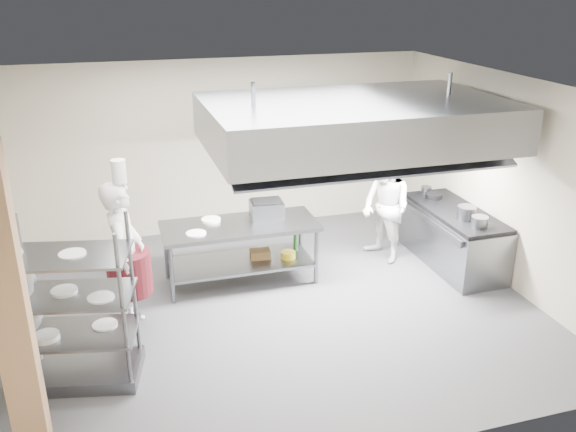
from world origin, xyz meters
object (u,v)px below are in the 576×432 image
object	(u,v)px
pass_rack	(74,304)
chef_plating	(23,313)
griddle	(267,209)
chef_head	(125,257)
cooking_range	(453,239)
island	(240,253)
chef_line	(386,208)
stockpot	(467,212)

from	to	relation	value
pass_rack	chef_plating	world-z (taller)	pass_rack
pass_rack	griddle	world-z (taller)	pass_rack
chef_head	griddle	world-z (taller)	chef_head
cooking_range	chef_plating	xyz separation A→B (m)	(-6.08, -1.24, 0.40)
island	cooking_range	size ratio (longest dim) A/B	1.12
island	chef_head	xyz separation A→B (m)	(-1.64, -0.83, 0.53)
island	griddle	distance (m)	0.75
chef_head	chef_plating	world-z (taller)	chef_head
island	chef_line	size ratio (longest dim) A/B	1.28
chef_line	chef_plating	world-z (taller)	chef_line
island	chef_plating	world-z (taller)	chef_plating
island	pass_rack	distance (m)	2.90
stockpot	chef_head	bearing A→B (deg)	-178.73
cooking_range	griddle	bearing A→B (deg)	169.15
cooking_range	chef_plating	distance (m)	6.22
pass_rack	stockpot	distance (m)	5.59
chef_plating	stockpot	distance (m)	6.10
cooking_range	chef_plating	bearing A→B (deg)	-168.47
cooking_range	griddle	size ratio (longest dim) A/B	4.17
cooking_range	stockpot	distance (m)	0.68
island	griddle	xyz separation A→B (m)	(0.45, 0.18, 0.57)
island	pass_rack	bearing A→B (deg)	-140.26
island	chef_head	bearing A→B (deg)	-152.52
chef_line	stockpot	distance (m)	1.23
island	chef_line	world-z (taller)	chef_line
cooking_range	griddle	xyz separation A→B (m)	(-2.86, 0.55, 0.61)
griddle	island	bearing A→B (deg)	-154.72
griddle	stockpot	size ratio (longest dim) A/B	1.75
cooking_range	griddle	world-z (taller)	griddle
chef_plating	cooking_range	bearing A→B (deg)	113.78
island	griddle	bearing A→B (deg)	21.89
cooking_range	chef_line	size ratio (longest dim) A/B	1.14
chef_line	island	bearing A→B (deg)	-103.46
pass_rack	chef_plating	distance (m)	0.60
chef_head	chef_line	bearing A→B (deg)	-66.19
pass_rack	chef_line	xyz separation A→B (m)	(4.57, 1.90, -0.06)
griddle	cooking_range	bearing A→B (deg)	-6.95
chef_plating	stockpot	size ratio (longest dim) A/B	5.96
griddle	stockpot	bearing A→B (deg)	-13.86
chef_head	chef_plating	distance (m)	1.39
chef_line	chef_plating	xyz separation A→B (m)	(-5.12, -1.70, -0.06)
chef_head	island	bearing A→B (deg)	-52.21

